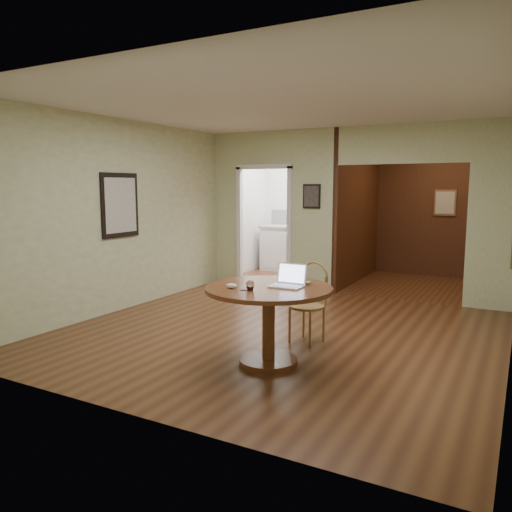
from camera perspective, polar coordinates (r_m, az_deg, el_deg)
The scene contains 11 objects.
floor at distance 6.11m, azimuth 2.53°, elevation -8.81°, with size 5.00×5.00×0.00m, color #482514.
room_shell at distance 8.90m, azimuth 8.65°, elevation 4.81°, with size 5.20×7.50×5.00m.
dining_table at distance 4.95m, azimuth 1.45°, elevation -5.84°, with size 1.26×1.26×0.78m.
chair at distance 5.72m, azimuth 6.18°, elevation -4.74°, with size 0.46×0.46×0.92m.
open_laptop at distance 4.94m, azimuth 3.80°, elevation -2.76°, with size 0.31×0.27×0.22m.
closed_laptop at distance 5.05m, azimuth 4.44°, elevation -3.08°, with size 0.31×0.20×0.02m, color #B6B5BA.
mouse at distance 4.83m, azimuth -2.80°, elevation -3.42°, with size 0.12×0.07×0.05m, color white.
wine_glass at distance 4.73m, azimuth -0.67°, elevation -3.36°, with size 0.09×0.09×0.10m, color white, non-canonical shape.
pen at distance 4.74m, azimuth -1.07°, elevation -3.90°, with size 0.01×0.01×0.12m, color navy.
kitchen_cabinet at distance 10.32m, azimuth 6.04°, elevation 0.74°, with size 2.06×0.60×0.94m.
grocery_bag at distance 10.12m, azimuth 8.09°, elevation 4.17°, with size 0.33×0.28×0.33m, color #C6BC91.
Camera 1 is at (2.56, -5.26, 1.76)m, focal length 35.00 mm.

